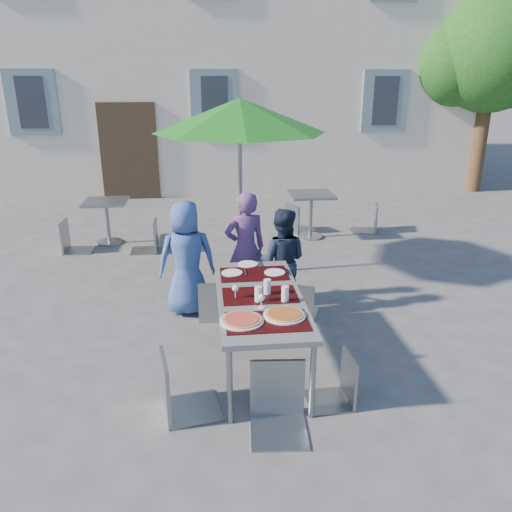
{
  "coord_description": "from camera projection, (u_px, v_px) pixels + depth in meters",
  "views": [
    {
      "loc": [
        -0.31,
        -4.4,
        2.69
      ],
      "look_at": [
        0.24,
        0.8,
        0.83
      ],
      "focal_mm": 35.0,
      "sensor_mm": 36.0,
      "label": 1
    }
  ],
  "objects": [
    {
      "name": "child_0",
      "position": [
        187.0,
        258.0,
        5.89
      ],
      "size": [
        0.71,
        0.5,
        1.38
      ],
      "primitive_type": "imported",
      "rotation": [
        0.0,
        0.0,
        3.23
      ],
      "color": "#375498",
      "rests_on": "ground"
    },
    {
      "name": "chair_5",
      "position": [
        279.0,
        360.0,
        3.92
      ],
      "size": [
        0.49,
        0.49,
        1.03
      ],
      "color": "gray",
      "rests_on": "ground"
    },
    {
      "name": "child_2",
      "position": [
        281.0,
        261.0,
        5.94
      ],
      "size": [
        0.7,
        0.51,
        1.29
      ],
      "primitive_type": "imported",
      "rotation": [
        0.0,
        0.0,
        2.88
      ],
      "color": "#182235",
      "rests_on": "ground"
    },
    {
      "name": "patio_umbrella",
      "position": [
        240.0,
        117.0,
        6.56
      ],
      "size": [
        2.33,
        2.33,
        2.46
      ],
      "color": "#A4A7AC",
      "rests_on": "ground"
    },
    {
      "name": "glassware",
      "position": [
        266.0,
        292.0,
        4.62
      ],
      "size": [
        0.52,
        0.36,
        0.15
      ],
      "color": "silver",
      "rests_on": "dining_table"
    },
    {
      "name": "tree",
      "position": [
        493.0,
        53.0,
        11.68
      ],
      "size": [
        3.6,
        3.0,
        4.7
      ],
      "color": "#49341F",
      "rests_on": "ground"
    },
    {
      "name": "bg_chair_l_1",
      "position": [
        297.0,
        201.0,
        9.16
      ],
      "size": [
        0.58,
        0.57,
        0.98
      ],
      "color": "gray",
      "rests_on": "ground"
    },
    {
      "name": "ground",
      "position": [
        241.0,
        360.0,
        5.06
      ],
      "size": [
        90.0,
        90.0,
        0.0
      ],
      "primitive_type": "plane",
      "color": "#48484A",
      "rests_on": "ground"
    },
    {
      "name": "dining_table",
      "position": [
        260.0,
        301.0,
        4.76
      ],
      "size": [
        0.8,
        1.85,
        0.76
      ],
      "color": "#47484C",
      "rests_on": "ground"
    },
    {
      "name": "chair_4",
      "position": [
        341.0,
        352.0,
        4.26
      ],
      "size": [
        0.39,
        0.39,
        0.85
      ],
      "color": "gray",
      "rests_on": "ground"
    },
    {
      "name": "child_1",
      "position": [
        245.0,
        249.0,
        6.14
      ],
      "size": [
        0.59,
        0.45,
        1.43
      ],
      "primitive_type": "imported",
      "rotation": [
        0.0,
        0.0,
        3.38
      ],
      "color": "#5C3670",
      "rests_on": "ground"
    },
    {
      "name": "cafe_table_1",
      "position": [
        311.0,
        206.0,
        8.78
      ],
      "size": [
        0.75,
        0.75,
        0.8
      ],
      "color": "#A4A7AC",
      "rests_on": "ground"
    },
    {
      "name": "place_settings",
      "position": [
        252.0,
        270.0,
        5.35
      ],
      "size": [
        0.71,
        0.5,
        0.01
      ],
      "color": "white",
      "rests_on": "dining_table"
    },
    {
      "name": "pizza_near_right",
      "position": [
        284.0,
        314.0,
        4.31
      ],
      "size": [
        0.37,
        0.37,
        0.03
      ],
      "color": "white",
      "rests_on": "dining_table"
    },
    {
      "name": "bg_chair_r_1",
      "position": [
        371.0,
        201.0,
        9.15
      ],
      "size": [
        0.54,
        0.53,
        0.98
      ],
      "color": "gray",
      "rests_on": "ground"
    },
    {
      "name": "chair_2",
      "position": [
        300.0,
        279.0,
        5.8
      ],
      "size": [
        0.49,
        0.5,
        0.86
      ],
      "color": "gray",
      "rests_on": "ground"
    },
    {
      "name": "cafe_table_0",
      "position": [
        107.0,
        214.0,
        8.47
      ],
      "size": [
        0.71,
        0.71,
        0.76
      ],
      "color": "#A4A7AC",
      "rests_on": "ground"
    },
    {
      "name": "chair_3",
      "position": [
        176.0,
        349.0,
        4.07
      ],
      "size": [
        0.53,
        0.53,
        1.03
      ],
      "color": "gray",
      "rests_on": "ground"
    },
    {
      "name": "bg_chair_r_0",
      "position": [
        148.0,
        217.0,
        8.08
      ],
      "size": [
        0.44,
        0.43,
        0.97
      ],
      "color": "gray",
      "rests_on": "ground"
    },
    {
      "name": "pizza_near_left",
      "position": [
        242.0,
        320.0,
        4.22
      ],
      "size": [
        0.38,
        0.38,
        0.03
      ],
      "color": "white",
      "rests_on": "dining_table"
    },
    {
      "name": "chair_1",
      "position": [
        248.0,
        276.0,
        5.87
      ],
      "size": [
        0.44,
        0.45,
        0.86
      ],
      "color": "gray",
      "rests_on": "ground"
    },
    {
      "name": "chair_0",
      "position": [
        216.0,
        276.0,
        5.75
      ],
      "size": [
        0.43,
        0.43,
        0.94
      ],
      "color": "#90969B",
      "rests_on": "ground"
    },
    {
      "name": "bg_chair_l_0",
      "position": [
        69.0,
        217.0,
        8.06
      ],
      "size": [
        0.45,
        0.44,
        0.99
      ],
      "color": "gray",
      "rests_on": "ground"
    }
  ]
}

